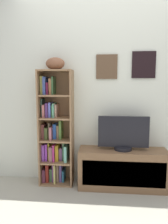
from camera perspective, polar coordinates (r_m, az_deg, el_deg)
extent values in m
cube|color=silver|center=(2.85, 7.01, 6.78)|extent=(4.80, 0.06, 2.58)
cube|color=brown|center=(2.81, 6.09, 11.92)|extent=(0.27, 0.02, 0.31)
cube|color=#97AFB5|center=(2.81, 6.09, 11.93)|extent=(0.22, 0.01, 0.26)
cube|color=black|center=(2.86, 15.65, 12.04)|extent=(0.29, 0.02, 0.33)
cube|color=slate|center=(2.85, 15.67, 12.05)|extent=(0.24, 0.01, 0.28)
cube|color=#8F6B48|center=(2.87, -11.45, -4.18)|extent=(0.02, 0.26, 1.50)
cube|color=#8F6B48|center=(2.78, -3.21, -4.43)|extent=(0.02, 0.26, 1.50)
cube|color=#8F6B48|center=(2.94, -6.85, -3.81)|extent=(0.43, 0.01, 1.50)
cube|color=#8F6B48|center=(3.06, -7.14, -18.03)|extent=(0.39, 0.25, 0.02)
cube|color=#8F6B48|center=(2.94, -7.24, -12.90)|extent=(0.39, 0.25, 0.02)
cube|color=#8F6B48|center=(2.85, -7.34, -7.39)|extent=(0.39, 0.25, 0.02)
cube|color=#8F6B48|center=(2.79, -7.44, -1.58)|extent=(0.39, 0.25, 0.02)
cube|color=#8F6B48|center=(2.76, -7.55, 4.42)|extent=(0.39, 0.25, 0.02)
cube|color=#8F6B48|center=(2.76, -7.67, 10.91)|extent=(0.39, 0.25, 0.02)
cube|color=#5B2C41|center=(3.08, -10.29, -15.91)|extent=(0.04, 0.19, 0.18)
cube|color=maroon|center=(3.06, -9.44, -15.34)|extent=(0.04, 0.18, 0.25)
cube|color=#426B49|center=(3.07, -8.53, -15.91)|extent=(0.04, 0.15, 0.17)
cube|color=#753A7B|center=(3.05, -7.90, -15.46)|extent=(0.03, 0.17, 0.24)
cube|color=tan|center=(3.02, -7.48, -15.58)|extent=(0.02, 0.21, 0.25)
cube|color=#846A54|center=(3.03, -6.76, -15.55)|extent=(0.03, 0.17, 0.24)
cube|color=#5A4885|center=(3.03, -6.06, -15.47)|extent=(0.03, 0.15, 0.25)
cube|color=#215976|center=(3.04, -5.39, -16.31)|extent=(0.02, 0.16, 0.16)
cube|color=purple|center=(2.97, -10.47, -10.32)|extent=(0.03, 0.18, 0.22)
cube|color=purple|center=(2.97, -9.72, -10.28)|extent=(0.03, 0.17, 0.22)
cube|color=gold|center=(2.97, -9.13, -10.18)|extent=(0.02, 0.15, 0.23)
cube|color=#815355|center=(2.94, -8.52, -10.67)|extent=(0.04, 0.21, 0.20)
cube|color=#B12E77|center=(2.93, -7.80, -10.48)|extent=(0.02, 0.19, 0.22)
cube|color=#A5821C|center=(2.94, -7.00, -10.53)|extent=(0.04, 0.17, 0.21)
cube|color=#6D4773|center=(2.95, -6.06, -10.88)|extent=(0.04, 0.14, 0.17)
cube|color=#3D6545|center=(2.93, -5.29, -10.25)|extent=(0.03, 0.14, 0.24)
cube|color=#71BCA6|center=(2.89, -4.69, -10.77)|extent=(0.03, 0.21, 0.21)
cube|color=brown|center=(2.90, -10.56, -4.97)|extent=(0.04, 0.17, 0.20)
cube|color=#455529|center=(2.90, -9.73, -5.46)|extent=(0.04, 0.17, 0.15)
cube|color=#73654A|center=(2.89, -9.01, -4.85)|extent=(0.02, 0.15, 0.21)
cube|color=#AC636E|center=(2.86, -8.53, -5.43)|extent=(0.03, 0.21, 0.17)
cube|color=blue|center=(2.88, -7.62, -5.03)|extent=(0.04, 0.14, 0.19)
cube|color=#83654A|center=(2.88, -6.81, -5.21)|extent=(0.03, 0.14, 0.18)
cube|color=#4D7532|center=(2.85, -6.13, -4.63)|extent=(0.03, 0.15, 0.24)
cube|color=#325144|center=(2.86, -10.86, 1.17)|extent=(0.02, 0.16, 0.24)
cube|color=#B96965|center=(2.84, -10.34, 0.37)|extent=(0.03, 0.19, 0.16)
cube|color=#4E2C63|center=(2.83, -9.56, 0.61)|extent=(0.03, 0.19, 0.19)
cube|color=#626FCA|center=(2.83, -8.83, 0.67)|extent=(0.03, 0.17, 0.19)
cube|color=#4B7F51|center=(2.83, -8.22, 0.34)|extent=(0.02, 0.15, 0.16)
cube|color=#5EAA85|center=(2.81, -7.85, 0.55)|extent=(0.02, 0.19, 0.18)
cube|color=tan|center=(2.82, -7.29, 0.43)|extent=(0.02, 0.15, 0.17)
cube|color=#B7B656|center=(2.84, -10.85, 7.00)|extent=(0.04, 0.16, 0.23)
cube|color=navy|center=(2.80, -10.13, 6.92)|extent=(0.03, 0.21, 0.22)
cube|color=#53142C|center=(2.80, -9.42, 6.21)|extent=(0.02, 0.20, 0.15)
cube|color=#AB7446|center=(2.81, -8.70, 6.73)|extent=(0.03, 0.16, 0.20)
cube|color=#345932|center=(2.80, -8.08, 6.99)|extent=(0.02, 0.17, 0.23)
ellipsoid|color=brown|center=(2.76, -7.70, 12.69)|extent=(0.25, 0.16, 0.15)
cube|color=brown|center=(2.87, 10.21, -14.65)|extent=(1.11, 0.34, 0.50)
cube|color=brown|center=(2.72, 10.51, -15.97)|extent=(1.00, 0.01, 0.32)
cylinder|color=black|center=(2.78, 10.35, -9.50)|extent=(0.22, 0.22, 0.04)
cube|color=black|center=(2.72, 10.46, -5.17)|extent=(0.63, 0.04, 0.39)
cube|color=#263A4B|center=(2.71, 10.48, -5.23)|extent=(0.59, 0.01, 0.35)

